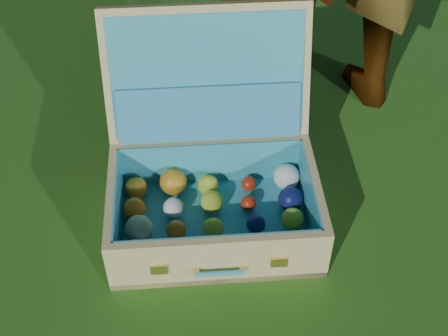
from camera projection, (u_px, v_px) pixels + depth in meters
ground at (142, 246)px, 1.57m from camera, size 60.00×60.00×0.00m
suitcase at (211, 169)px, 1.57m from camera, size 0.67×0.66×0.48m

